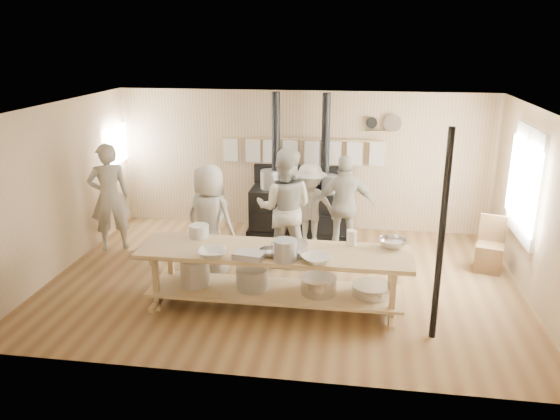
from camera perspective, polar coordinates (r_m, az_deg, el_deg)
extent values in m
plane|color=brown|center=(8.38, 0.37, -7.30)|extent=(7.00, 7.00, 0.00)
plane|color=tan|center=(10.32, 2.35, 5.17)|extent=(7.00, 0.00, 7.00)
plane|color=tan|center=(5.60, -3.23, -5.99)|extent=(7.00, 0.00, 7.00)
plane|color=tan|center=(9.07, -22.08, 2.09)|extent=(0.00, 5.00, 5.00)
plane|color=tan|center=(8.21, 25.35, 0.11)|extent=(0.00, 5.00, 5.00)
plane|color=#C0B08F|center=(7.64, 0.41, 10.63)|extent=(7.00, 7.00, 0.00)
cube|color=beige|center=(8.71, 24.27, 2.56)|extent=(0.06, 1.35, 1.65)
plane|color=white|center=(8.70, 24.01, 2.58)|extent=(0.00, 1.50, 1.50)
cube|color=beige|center=(8.69, 23.95, 2.58)|extent=(0.02, 0.03, 1.50)
plane|color=white|center=(10.71, -16.74, 6.54)|extent=(0.00, 0.90, 0.90)
cube|color=black|center=(10.16, 2.05, -0.14)|extent=(1.80, 0.70, 0.85)
cube|color=black|center=(10.28, 2.02, -2.13)|extent=(1.90, 0.75, 0.10)
cube|color=black|center=(10.28, 2.27, 3.69)|extent=(1.80, 0.12, 0.35)
cylinder|color=black|center=(9.95, -0.44, 7.21)|extent=(0.15, 0.15, 1.75)
cylinder|color=black|center=(9.85, 4.78, 7.04)|extent=(0.15, 0.15, 1.75)
cylinder|color=#B2B2B7|center=(10.07, -1.03, 3.23)|extent=(0.36, 0.36, 0.34)
cylinder|color=gray|center=(9.91, 5.21, 2.79)|extent=(0.30, 0.30, 0.30)
cylinder|color=tan|center=(10.13, 2.32, 7.37)|extent=(3.00, 0.04, 0.04)
cube|color=white|center=(10.40, -5.15, 6.35)|extent=(0.28, 0.01, 0.46)
cube|color=white|center=(10.32, -3.06, 6.30)|extent=(0.28, 0.01, 0.46)
cube|color=white|center=(10.25, -0.93, 6.25)|extent=(0.28, 0.01, 0.46)
cube|color=white|center=(10.20, 1.22, 6.18)|extent=(0.28, 0.01, 0.46)
cube|color=white|center=(10.16, 3.39, 6.11)|extent=(0.28, 0.01, 0.46)
cube|color=white|center=(10.13, 5.58, 6.03)|extent=(0.28, 0.01, 0.46)
cube|color=white|center=(10.12, 7.77, 5.93)|extent=(0.28, 0.01, 0.46)
cube|color=white|center=(10.13, 9.96, 5.83)|extent=(0.28, 0.01, 0.46)
cube|color=tan|center=(10.07, 10.37, 8.07)|extent=(0.50, 0.14, 0.03)
cylinder|color=black|center=(10.07, 9.55, 8.97)|extent=(0.20, 0.04, 0.20)
cylinder|color=silver|center=(10.08, 11.67, 8.86)|extent=(0.32, 0.03, 0.32)
cube|color=tan|center=(7.23, -0.62, -4.41)|extent=(3.60, 0.90, 0.06)
cube|color=tan|center=(7.47, -0.61, -8.46)|extent=(3.40, 0.80, 0.04)
cube|color=tan|center=(7.49, -0.60, -8.81)|extent=(3.30, 0.06, 0.06)
cube|color=tan|center=(7.51, -12.84, -7.29)|extent=(0.07, 0.07, 0.85)
cube|color=tan|center=(8.02, -11.32, -5.52)|extent=(0.07, 0.07, 0.85)
cube|color=tan|center=(7.06, 11.67, -8.90)|extent=(0.07, 0.07, 0.85)
cube|color=tan|center=(7.60, 11.46, -6.89)|extent=(0.07, 0.07, 0.85)
cylinder|color=#B2B2B7|center=(7.61, -8.87, -6.41)|extent=(0.40, 0.40, 0.38)
cylinder|color=gray|center=(7.44, -2.91, -7.13)|extent=(0.44, 0.44, 0.30)
cylinder|color=silver|center=(7.35, 4.06, -7.84)|extent=(0.48, 0.48, 0.22)
cylinder|color=silver|center=(7.35, 9.55, -8.38)|extent=(0.52, 0.52, 0.14)
cylinder|color=black|center=(6.63, 16.51, -2.83)|extent=(0.08, 0.08, 2.60)
imported|color=#A7A494|center=(9.72, -17.39, 1.31)|extent=(0.81, 0.72, 1.86)
imported|color=#A7A494|center=(8.61, 0.51, 0.19)|extent=(0.93, 0.72, 1.90)
imported|color=#A7A494|center=(8.40, -7.34, -1.04)|extent=(0.98, 0.80, 1.72)
imported|color=#A7A494|center=(9.11, 6.79, 0.42)|extent=(1.05, 0.55, 1.70)
imported|color=#A7A494|center=(9.30, 3.12, 0.29)|extent=(0.99, 0.58, 1.52)
cube|color=#523B21|center=(9.22, 20.98, -4.66)|extent=(0.50, 0.50, 0.43)
cube|color=#523B21|center=(9.26, 21.34, -1.90)|extent=(0.40, 0.15, 0.48)
imported|color=white|center=(7.06, -7.09, -4.49)|extent=(0.40, 0.40, 0.09)
imported|color=silver|center=(7.02, -1.05, -4.46)|extent=(0.39, 0.39, 0.09)
imported|color=white|center=(6.84, 3.82, -5.13)|extent=(0.51, 0.51, 0.09)
imported|color=silver|center=(7.44, 11.67, -3.41)|extent=(0.53, 0.53, 0.12)
cube|color=#B2B2B7|center=(6.95, -3.22, -4.75)|extent=(0.42, 0.32, 0.09)
cylinder|color=silver|center=(7.06, 0.99, -4.07)|extent=(0.48, 0.48, 0.15)
cylinder|color=gray|center=(6.84, 0.52, -4.24)|extent=(0.39, 0.39, 0.27)
cylinder|color=white|center=(7.73, -8.45, -2.18)|extent=(0.31, 0.31, 0.17)
cylinder|color=white|center=(7.41, 7.49, -2.89)|extent=(0.15, 0.15, 0.21)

